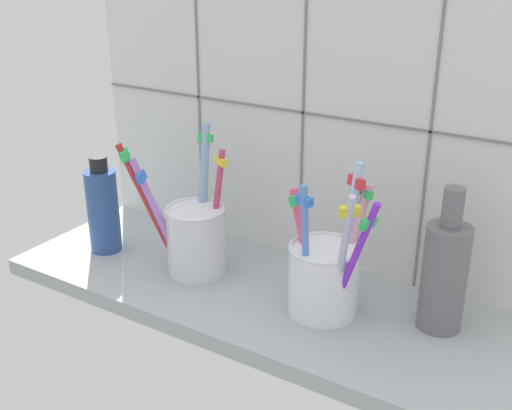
# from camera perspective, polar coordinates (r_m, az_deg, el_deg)

# --- Properties ---
(counter_slab) EXTENTS (0.64, 0.22, 0.02)m
(counter_slab) POSITION_cam_1_polar(r_m,az_deg,el_deg) (0.78, 0.02, -8.19)
(counter_slab) COLOR #9EA3A8
(counter_slab) RESTS_ON ground
(tile_wall_back) EXTENTS (0.64, 0.02, 0.45)m
(tile_wall_back) POSITION_cam_1_polar(r_m,az_deg,el_deg) (0.80, 4.64, 9.07)
(tile_wall_back) COLOR silver
(tile_wall_back) RESTS_ON ground
(toothbrush_cup_left) EXTENTS (0.12, 0.11, 0.18)m
(toothbrush_cup_left) POSITION_cam_1_polar(r_m,az_deg,el_deg) (0.80, -5.54, -2.67)
(toothbrush_cup_left) COLOR silver
(toothbrush_cup_left) RESTS_ON counter_slab
(toothbrush_cup_right) EXTENTS (0.12, 0.10, 0.17)m
(toothbrush_cup_right) POSITION_cam_1_polar(r_m,az_deg,el_deg) (0.72, 6.21, -6.11)
(toothbrush_cup_right) COLOR white
(toothbrush_cup_right) RESTS_ON counter_slab
(ceramic_vase) EXTENTS (0.05, 0.05, 0.16)m
(ceramic_vase) POSITION_cam_1_polar(r_m,az_deg,el_deg) (0.71, 16.56, -5.90)
(ceramic_vase) COLOR slate
(ceramic_vase) RESTS_ON counter_slab
(soap_bottle) EXTENTS (0.04, 0.04, 0.13)m
(soap_bottle) POSITION_cam_1_polar(r_m,az_deg,el_deg) (0.87, -13.58, -0.34)
(soap_bottle) COLOR #2D4C8D
(soap_bottle) RESTS_ON counter_slab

